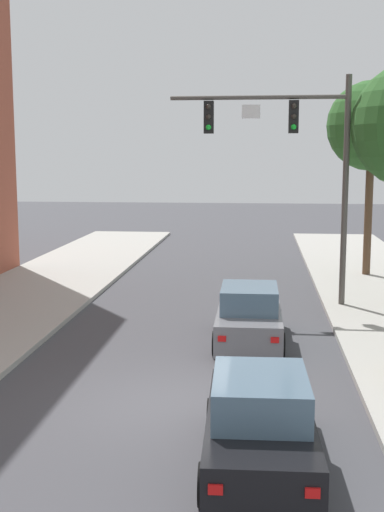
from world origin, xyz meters
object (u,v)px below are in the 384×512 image
at_px(car_following_black, 260,425).
at_px(street_tree_third, 372,127).
at_px(car_lead_grey, 249,317).
at_px(traffic_signal_mast, 296,149).

bearing_deg(car_following_black, street_tree_third, 76.03).
bearing_deg(car_following_black, car_lead_grey, 92.31).
height_order(traffic_signal_mast, car_following_black, traffic_signal_mast).
bearing_deg(car_lead_grey, traffic_signal_mast, 72.83).
bearing_deg(car_following_black, traffic_signal_mast, 84.70).
height_order(traffic_signal_mast, street_tree_third, street_tree_third).
distance_m(car_following_black, street_tree_third, 19.18).
relative_size(traffic_signal_mast, car_lead_grey, 1.76).
bearing_deg(traffic_signal_mast, car_lead_grey, -107.17).
height_order(car_lead_grey, car_following_black, same).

